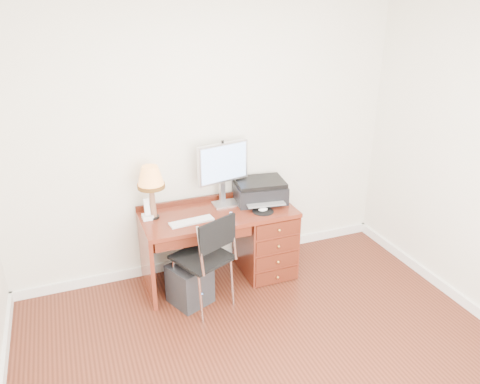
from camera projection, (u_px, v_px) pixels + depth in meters
name	position (u px, v px, depth m)	size (l,w,h in m)	color
ground	(278.00, 371.00, 3.65)	(4.00, 4.00, 0.00)	#3D180E
room_shell	(248.00, 318.00, 4.17)	(4.00, 4.00, 4.00)	white
desk	(249.00, 237.00, 4.79)	(1.50, 0.67, 0.75)	maroon
monitor	(224.00, 166.00, 4.59)	(0.55, 0.23, 0.64)	silver
keyboard	(192.00, 221.00, 4.35)	(0.42, 0.12, 0.02)	white
mouse_pad	(263.00, 210.00, 4.56)	(0.21, 0.21, 0.04)	black
printer	(260.00, 190.00, 4.77)	(0.55, 0.46, 0.22)	black
leg_lamp	(151.00, 180.00, 4.29)	(0.25, 0.25, 0.52)	black
phone	(147.00, 213.00, 4.39)	(0.10, 0.10, 0.21)	white
pen_cup	(242.00, 197.00, 4.76)	(0.08, 0.08, 0.10)	black
chair	(204.00, 254.00, 4.15)	(0.59, 0.61, 0.96)	black
equipment_box	(190.00, 284.00, 4.40)	(0.34, 0.34, 0.39)	black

